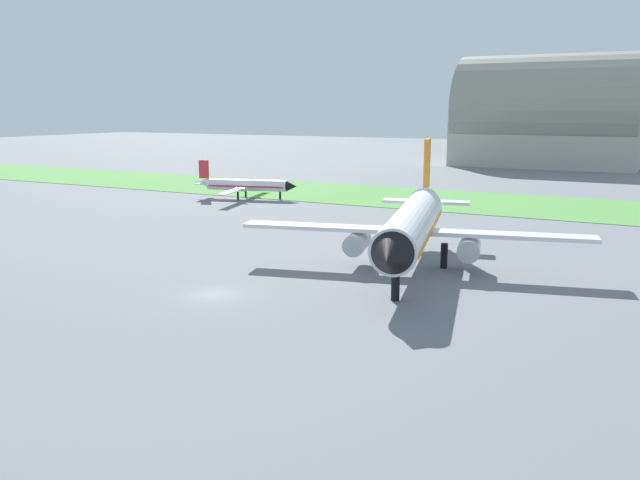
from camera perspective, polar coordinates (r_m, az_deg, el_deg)
ground_plane at (r=60.42m, az=-8.95°, el=-4.57°), size 600.00×600.00×0.00m
grass_taxiway_strip at (r=122.14m, az=10.89°, el=3.36°), size 360.00×28.00×0.08m
airplane_taxiing_turboprop at (r=122.65m, az=-6.41°, el=4.69°), size 19.46×22.56×6.87m
airplane_midfield_jet at (r=68.59m, az=7.88°, el=1.25°), size 35.34×34.91×12.65m
hangar_distant at (r=202.03m, az=18.82°, el=9.67°), size 49.21×31.07×31.07m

